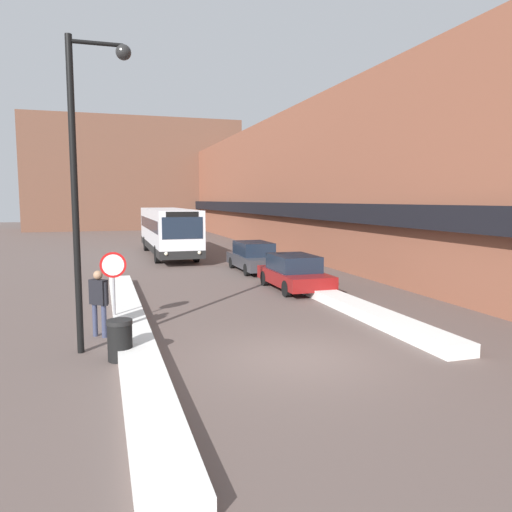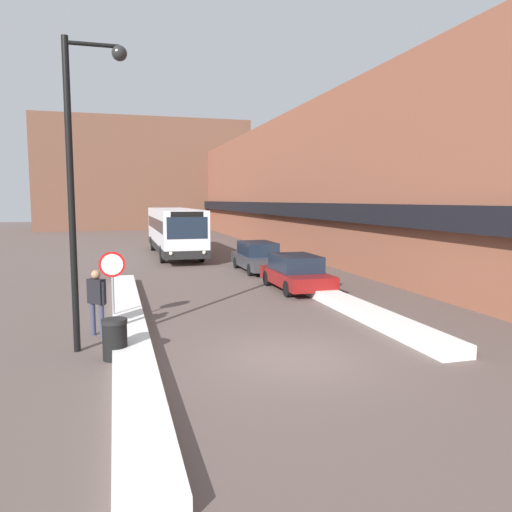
% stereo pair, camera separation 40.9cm
% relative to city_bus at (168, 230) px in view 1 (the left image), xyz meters
% --- Properties ---
extents(ground_plane, '(160.00, 160.00, 0.00)m').
position_rel_city_bus_xyz_m(ground_plane, '(0.11, -22.47, -1.69)').
color(ground_plane, brown).
extents(building_row_right, '(5.50, 60.00, 9.57)m').
position_rel_city_bus_xyz_m(building_row_right, '(10.08, 1.53, 3.08)').
color(building_row_right, brown).
rests_on(building_row_right, ground_plane).
extents(building_backdrop_far, '(26.00, 8.00, 13.64)m').
position_rel_city_bus_xyz_m(building_backdrop_far, '(0.11, 32.71, 5.13)').
color(building_backdrop_far, brown).
rests_on(building_backdrop_far, ground_plane).
extents(snow_bank_left, '(0.90, 17.64, 0.30)m').
position_rel_city_bus_xyz_m(snow_bank_left, '(-3.49, -18.92, -1.54)').
color(snow_bank_left, silver).
rests_on(snow_bank_left, ground_plane).
extents(snow_bank_right, '(0.90, 10.62, 0.34)m').
position_rel_city_bus_xyz_m(snow_bank_right, '(3.71, -18.44, -1.52)').
color(snow_bank_right, silver).
rests_on(snow_bank_right, ground_plane).
extents(city_bus, '(2.56, 12.32, 3.09)m').
position_rel_city_bus_xyz_m(city_bus, '(0.00, 0.00, 0.00)').
color(city_bus, silver).
rests_on(city_bus, ground_plane).
extents(parked_car_front, '(1.89, 4.30, 1.43)m').
position_rel_city_bus_xyz_m(parked_car_front, '(3.31, -14.11, -0.97)').
color(parked_car_front, maroon).
rests_on(parked_car_front, ground_plane).
extents(parked_car_middle, '(1.84, 4.65, 1.51)m').
position_rel_city_bus_xyz_m(parked_car_middle, '(3.31, -8.48, -0.94)').
color(parked_car_middle, '#38383D').
rests_on(parked_car_middle, ground_plane).
extents(stop_sign, '(0.76, 0.08, 2.17)m').
position_rel_city_bus_xyz_m(stop_sign, '(-3.91, -17.96, -0.12)').
color(stop_sign, gray).
rests_on(stop_sign, ground_plane).
extents(street_lamp, '(1.46, 0.36, 7.41)m').
position_rel_city_bus_xyz_m(street_lamp, '(-4.52, -20.52, 2.82)').
color(street_lamp, black).
rests_on(street_lamp, ground_plane).
extents(pedestrian, '(0.51, 0.49, 1.81)m').
position_rel_city_bus_xyz_m(pedestrian, '(-4.33, -19.19, -0.60)').
color(pedestrian, '#333851').
rests_on(pedestrian, ground_plane).
extents(trash_bin, '(0.59, 0.59, 0.95)m').
position_rel_city_bus_xyz_m(trash_bin, '(-3.88, -21.41, -1.21)').
color(trash_bin, black).
rests_on(trash_bin, ground_plane).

